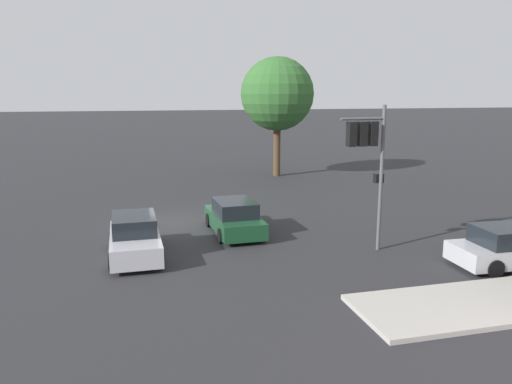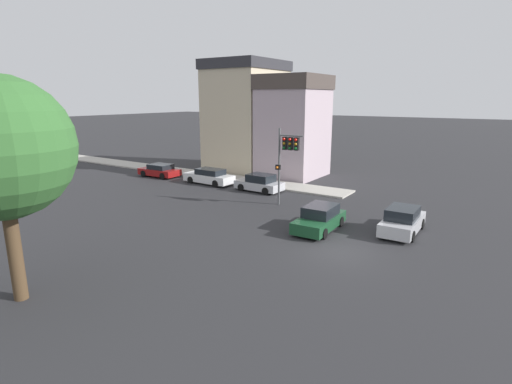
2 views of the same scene
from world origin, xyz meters
name	(u,v)px [view 1 (image 1 of 2)]	position (x,y,z in m)	size (l,w,h in m)	color
ground_plane	(177,222)	(0.00, 0.00, 0.00)	(300.00, 300.00, 0.00)	#28282B
street_tree	(277,94)	(-11.52, 8.40, 5.86)	(5.21, 5.21, 8.50)	#4C3823
traffic_signal	(367,147)	(6.20, 6.51, 4.01)	(0.65, 1.94, 5.55)	#515456
crossing_car_0	(135,238)	(4.66, -2.00, 0.71)	(4.23, 1.92, 1.54)	#B7B7BC
crossing_car_1	(234,218)	(2.55, 2.22, 0.68)	(4.28, 2.02, 1.47)	#194728
parked_car_0	(508,248)	(9.04, 10.63, 0.67)	(2.07, 4.04, 1.43)	#B7B7BC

